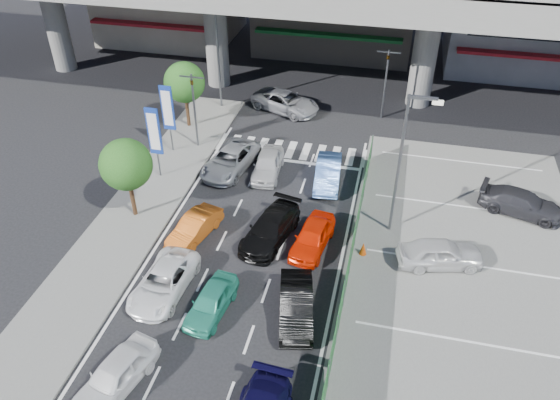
% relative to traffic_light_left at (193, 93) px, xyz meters
% --- Properties ---
extents(ground, '(120.00, 120.00, 0.00)m').
position_rel_traffic_light_left_xyz_m(ground, '(6.20, -12.00, -3.94)').
color(ground, black).
rests_on(ground, ground).
extents(parking_lot, '(12.00, 28.00, 0.06)m').
position_rel_traffic_light_left_xyz_m(parking_lot, '(17.20, -10.00, -3.91)').
color(parking_lot, '#5F5F5D').
rests_on(parking_lot, ground).
extents(sidewalk_left, '(4.00, 30.00, 0.12)m').
position_rel_traffic_light_left_xyz_m(sidewalk_left, '(-0.80, -8.00, -3.88)').
color(sidewalk_left, '#5F5F5D').
rests_on(sidewalk_left, ground).
extents(fence_run, '(0.16, 22.00, 1.80)m').
position_rel_traffic_light_left_xyz_m(fence_run, '(11.50, -11.00, -3.04)').
color(fence_run, '#1C5324').
rests_on(fence_run, ground).
extents(traffic_light_left, '(1.60, 1.24, 5.20)m').
position_rel_traffic_light_left_xyz_m(traffic_light_left, '(0.00, 0.00, 0.00)').
color(traffic_light_left, '#595B60').
rests_on(traffic_light_left, ground).
extents(traffic_light_right, '(1.60, 1.24, 5.20)m').
position_rel_traffic_light_left_xyz_m(traffic_light_right, '(11.70, 7.00, 0.00)').
color(traffic_light_right, '#595B60').
rests_on(traffic_light_right, ground).
extents(street_lamp_right, '(1.65, 0.22, 8.00)m').
position_rel_traffic_light_left_xyz_m(street_lamp_right, '(13.37, -6.00, 0.83)').
color(street_lamp_right, '#595B60').
rests_on(street_lamp_right, ground).
extents(street_lamp_left, '(1.65, 0.22, 8.00)m').
position_rel_traffic_light_left_xyz_m(street_lamp_left, '(-0.13, 6.00, 0.83)').
color(street_lamp_left, '#595B60').
rests_on(street_lamp_left, ground).
extents(signboard_near, '(0.80, 0.14, 4.70)m').
position_rel_traffic_light_left_xyz_m(signboard_near, '(-1.00, -4.01, -0.87)').
color(signboard_near, '#595B60').
rests_on(signboard_near, ground).
extents(signboard_far, '(0.80, 0.14, 4.70)m').
position_rel_traffic_light_left_xyz_m(signboard_far, '(-1.40, -1.01, -0.87)').
color(signboard_far, '#595B60').
rests_on(signboard_far, ground).
extents(tree_near, '(2.80, 2.80, 4.80)m').
position_rel_traffic_light_left_xyz_m(tree_near, '(-0.80, -8.00, -0.55)').
color(tree_near, '#382314').
rests_on(tree_near, ground).
extents(tree_far, '(2.80, 2.80, 4.80)m').
position_rel_traffic_light_left_xyz_m(tree_far, '(-1.60, 2.50, -0.55)').
color(tree_far, '#382314').
rests_on(tree_far, ground).
extents(van_white_back_left, '(2.61, 4.33, 1.38)m').
position_rel_traffic_light_left_xyz_m(van_white_back_left, '(3.35, -18.42, -3.25)').
color(van_white_back_left, white).
rests_on(van_white_back_left, ground).
extents(sedan_white_mid_left, '(2.36, 4.67, 1.27)m').
position_rel_traffic_light_left_xyz_m(sedan_white_mid_left, '(3.13, -13.13, -3.30)').
color(sedan_white_mid_left, white).
rests_on(sedan_white_mid_left, ground).
extents(taxi_teal_mid, '(1.89, 3.77, 1.23)m').
position_rel_traffic_light_left_xyz_m(taxi_teal_mid, '(5.71, -13.79, -3.32)').
color(taxi_teal_mid, teal).
rests_on(taxi_teal_mid, ground).
extents(hatch_black_mid_right, '(2.30, 4.40, 1.38)m').
position_rel_traffic_light_left_xyz_m(hatch_black_mid_right, '(9.52, -13.20, -3.25)').
color(hatch_black_mid_right, black).
rests_on(hatch_black_mid_right, ground).
extents(taxi_orange_left, '(2.22, 3.98, 1.24)m').
position_rel_traffic_light_left_xyz_m(taxi_orange_left, '(3.12, -8.97, -3.32)').
color(taxi_orange_left, '#C55A16').
rests_on(taxi_orange_left, ground).
extents(sedan_black_mid, '(2.86, 5.02, 1.37)m').
position_rel_traffic_light_left_xyz_m(sedan_black_mid, '(7.08, -8.22, -3.25)').
color(sedan_black_mid, black).
rests_on(sedan_black_mid, ground).
extents(taxi_orange_right, '(2.14, 4.15, 1.35)m').
position_rel_traffic_light_left_xyz_m(taxi_orange_right, '(9.36, -8.35, -3.26)').
color(taxi_orange_right, red).
rests_on(taxi_orange_right, ground).
extents(wagon_silver_front_left, '(3.13, 5.29, 1.38)m').
position_rel_traffic_light_left_xyz_m(wagon_silver_front_left, '(3.00, -2.21, -3.25)').
color(wagon_silver_front_left, '#95989C').
rests_on(wagon_silver_front_left, ground).
extents(sedan_white_front_mid, '(1.85, 4.13, 1.38)m').
position_rel_traffic_light_left_xyz_m(sedan_white_front_mid, '(5.40, -2.16, -3.25)').
color(sedan_white_front_mid, silver).
rests_on(sedan_white_front_mid, ground).
extents(kei_truck_front_right, '(1.82, 4.30, 1.38)m').
position_rel_traffic_light_left_xyz_m(kei_truck_front_right, '(9.18, -2.25, -3.25)').
color(kei_truck_front_right, '#5383D8').
rests_on(kei_truck_front_right, ground).
extents(crossing_wagon_silver, '(5.71, 4.13, 1.44)m').
position_rel_traffic_light_left_xyz_m(crossing_wagon_silver, '(4.58, 6.51, -3.21)').
color(crossing_wagon_silver, '#94959B').
rests_on(crossing_wagon_silver, ground).
extents(parked_sedan_white, '(4.49, 2.65, 1.43)m').
position_rel_traffic_light_left_xyz_m(parked_sedan_white, '(15.79, -8.28, -3.16)').
color(parked_sedan_white, silver).
rests_on(parked_sedan_white, parking_lot).
extents(parked_sedan_dgrey, '(4.89, 3.00, 1.32)m').
position_rel_traffic_light_left_xyz_m(parked_sedan_dgrey, '(20.23, -2.86, -3.21)').
color(parked_sedan_dgrey, '#2F2E33').
rests_on(parked_sedan_dgrey, parking_lot).
extents(traffic_cone, '(0.39, 0.39, 0.73)m').
position_rel_traffic_light_left_xyz_m(traffic_cone, '(12.01, -8.37, -3.51)').
color(traffic_cone, '#D44B0B').
rests_on(traffic_cone, parking_lot).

